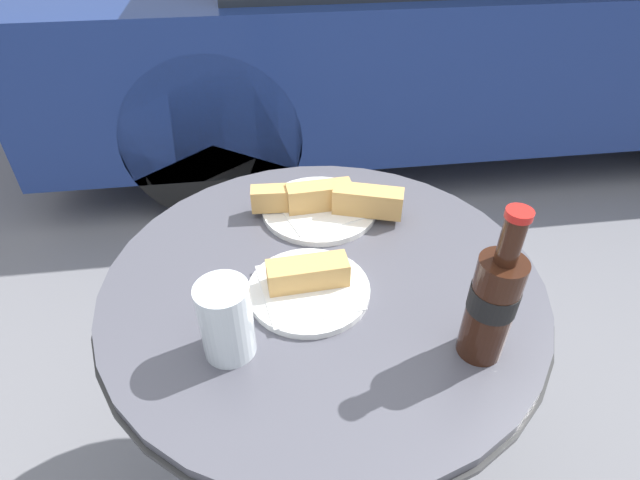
{
  "coord_description": "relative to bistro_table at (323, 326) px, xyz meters",
  "views": [
    {
      "loc": [
        -0.09,
        -0.63,
        1.3
      ],
      "look_at": [
        0.0,
        0.04,
        0.76
      ],
      "focal_mm": 28.0,
      "sensor_mm": 36.0,
      "label": 1
    }
  ],
  "objects": [
    {
      "name": "lunch_plate_far",
      "position": [
        0.03,
        0.18,
        0.15
      ],
      "size": [
        0.3,
        0.23,
        0.07
      ],
      "color": "white",
      "rests_on": "bistro_table"
    },
    {
      "name": "cola_bottle_left",
      "position": [
        0.2,
        -0.19,
        0.23
      ],
      "size": [
        0.07,
        0.07,
        0.25
      ],
      "color": "#33190F",
      "rests_on": "bistro_table"
    },
    {
      "name": "lunch_plate_near",
      "position": [
        -0.03,
        -0.03,
        0.14
      ],
      "size": [
        0.2,
        0.2,
        0.06
      ],
      "color": "white",
      "rests_on": "bistro_table"
    },
    {
      "name": "drinking_glass",
      "position": [
        -0.16,
        -0.14,
        0.18
      ],
      "size": [
        0.08,
        0.08,
        0.12
      ],
      "color": "#C68923",
      "rests_on": "bistro_table"
    },
    {
      "name": "parked_car",
      "position": [
        0.94,
        2.02,
        0.02
      ],
      "size": [
        4.05,
        1.66,
        1.24
      ],
      "color": "navy",
      "rests_on": "ground_plane"
    },
    {
      "name": "ground_plane",
      "position": [
        0.0,
        0.0,
        -0.58
      ],
      "size": [
        30.0,
        30.0,
        0.0
      ],
      "primitive_type": "plane",
      "color": "slate"
    },
    {
      "name": "bistro_table",
      "position": [
        0.0,
        0.0,
        0.0
      ],
      "size": [
        0.76,
        0.76,
        0.71
      ],
      "color": "#333333",
      "rests_on": "ground_plane"
    }
  ]
}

